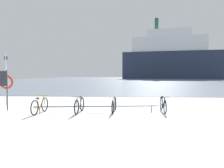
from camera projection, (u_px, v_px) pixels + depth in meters
ground at (126, 81)px, 60.26m from camera, size 80.00×132.00×0.08m
bike_rack at (97, 107)px, 9.80m from camera, size 5.92×0.80×0.31m
bicycle_0 at (40, 106)px, 9.54m from camera, size 0.46×1.69×0.80m
bicycle_1 at (79, 105)px, 9.65m from camera, size 0.46×1.67×0.80m
bicycle_2 at (114, 105)px, 9.79m from camera, size 0.46×1.71×0.75m
bicycle_3 at (163, 105)px, 9.88m from camera, size 0.46×1.74×0.78m
info_sign at (2, 83)px, 10.17m from camera, size 0.55×0.12×2.04m
rescue_post at (6, 81)px, 12.06m from camera, size 0.84×0.13×3.03m
ferry_ship at (170, 58)px, 81.60m from camera, size 38.56×14.94×24.33m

